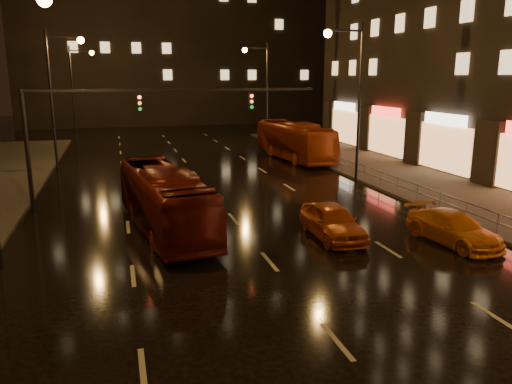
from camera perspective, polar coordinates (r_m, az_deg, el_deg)
ground at (r=28.22m, az=-4.45°, el=-0.90°), size 140.00×140.00×0.00m
sidewalk_right at (r=29.59m, az=24.27°, el=-1.23°), size 7.00×70.00×0.15m
traffic_signal at (r=26.95m, az=-15.35°, el=8.23°), size 15.31×0.32×6.20m
railing_right at (r=29.88m, az=15.88°, el=1.18°), size 0.05×56.00×1.00m
bus_red at (r=22.75m, az=-10.45°, el=-0.85°), size 3.65×10.33×2.82m
bus_curb at (r=41.92m, az=4.38°, el=5.85°), size 3.36×11.29×3.10m
taxi_near at (r=21.65m, az=8.72°, el=-3.33°), size 1.84×4.40×1.49m
taxi_far at (r=22.32m, az=21.63°, el=-3.85°), size 2.37×4.69×1.31m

